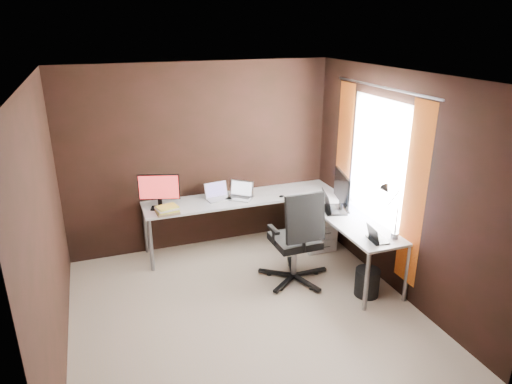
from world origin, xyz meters
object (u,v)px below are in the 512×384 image
at_px(monitor_right, 342,189).
at_px(laptop_black_big, 331,206).
at_px(book_stack, 167,210).
at_px(wastebasket, 367,282).
at_px(laptop_black_small, 376,237).
at_px(laptop_silver, 240,194).
at_px(office_chair, 296,255).
at_px(desk_lamp, 389,204).
at_px(laptop_white, 218,195).
at_px(drawer_pedestal, 316,226).
at_px(monitor_left, 159,189).

distance_m(monitor_right, laptop_black_big, 0.25).
xyz_separation_m(laptop_black_big, book_stack, (-1.95, 0.62, -0.01)).
xyz_separation_m(monitor_right, wastebasket, (-0.07, -0.80, -0.85)).
relative_size(laptop_black_small, book_stack, 0.88).
xyz_separation_m(laptop_silver, wastebasket, (0.98, -1.65, -0.62)).
relative_size(laptop_black_small, office_chair, 0.22).
height_order(desk_lamp, office_chair, desk_lamp).
relative_size(laptop_white, laptop_black_small, 1.31).
bearing_deg(laptop_silver, desk_lamp, -16.96).
height_order(monitor_right, laptop_black_big, monitor_right).
relative_size(laptop_black_big, wastebasket, 1.32).
bearing_deg(laptop_black_big, laptop_white, 70.38).
bearing_deg(laptop_white, office_chair, -69.50).
bearing_deg(wastebasket, monitor_right, 85.17).
xyz_separation_m(drawer_pedestal, monitor_left, (-2.06, 0.34, 0.68)).
bearing_deg(monitor_left, book_stack, -55.84).
distance_m(monitor_right, laptop_black_small, 0.91).
height_order(monitor_right, book_stack, monitor_right).
height_order(drawer_pedestal, monitor_right, monitor_right).
xyz_separation_m(book_stack, wastebasket, (1.99, -1.46, -0.61)).
relative_size(laptop_white, book_stack, 1.15).
bearing_deg(laptop_silver, drawer_pedestal, 19.97).
distance_m(laptop_black_small, desk_lamp, 0.39).
xyz_separation_m(monitor_right, desk_lamp, (0.10, -0.83, 0.11)).
bearing_deg(wastebasket, laptop_black_small, -88.68).
distance_m(drawer_pedestal, book_stack, 2.06).
height_order(drawer_pedestal, monitor_left, monitor_left).
bearing_deg(laptop_black_big, wastebasket, -161.16).
distance_m(monitor_left, laptop_silver, 1.09).
distance_m(drawer_pedestal, office_chair, 0.99).
height_order(laptop_white, laptop_black_small, laptop_white).
bearing_deg(book_stack, laptop_silver, 10.37).
height_order(monitor_right, laptop_black_small, monitor_right).
xyz_separation_m(laptop_white, book_stack, (-0.72, -0.26, -0.00)).
bearing_deg(office_chair, monitor_left, 141.70).
relative_size(book_stack, desk_lamp, 0.49).
height_order(monitor_right, office_chair, monitor_right).
distance_m(laptop_silver, laptop_black_small, 1.98).
distance_m(monitor_left, monitor_right, 2.28).
relative_size(drawer_pedestal, desk_lamp, 0.98).
distance_m(drawer_pedestal, wastebasket, 1.32).
bearing_deg(laptop_black_small, wastebasket, 7.52).
height_order(laptop_white, laptop_silver, laptop_silver).
xyz_separation_m(drawer_pedestal, office_chair, (-0.65, -0.75, 0.05)).
bearing_deg(wastebasket, laptop_white, 126.56).
relative_size(laptop_black_small, desk_lamp, 0.43).
distance_m(monitor_right, book_stack, 2.18).
bearing_deg(book_stack, desk_lamp, -34.69).
distance_m(monitor_left, laptop_black_big, 2.18).
distance_m(laptop_white, laptop_black_big, 1.52).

